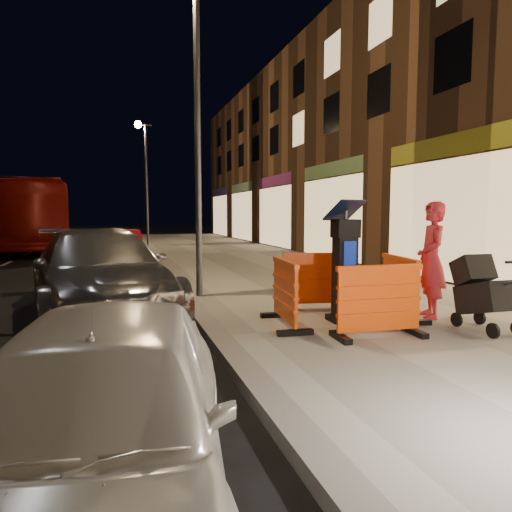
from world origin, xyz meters
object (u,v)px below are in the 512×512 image
object	(u,v)px
car_red	(117,276)
bus_doubledecker	(38,250)
barrier_bldgside	(399,287)
stroller	(486,294)
barrier_kerbside	(285,293)
car_silver	(101,315)
man	(431,260)
barrier_back	(318,281)
parking_kiosk	(345,265)
barrier_front	(379,301)

from	to	relation	value
car_red	bus_doubledecker	distance (m)	11.47
barrier_bldgside	stroller	xyz separation A→B (m)	(0.63, -1.09, 0.03)
barrier_kerbside	stroller	bearing A→B (deg)	-107.36
car_silver	man	distance (m)	5.56
bus_doubledecker	stroller	bearing A→B (deg)	-71.95
barrier_back	bus_doubledecker	xyz separation A→B (m)	(-6.90, 17.15, -0.63)
car_silver	car_red	bearing A→B (deg)	77.27
barrier_back	man	distance (m)	1.84
bus_doubledecker	man	size ratio (longest dim) A/B	6.53
parking_kiosk	stroller	world-z (taller)	parking_kiosk
man	barrier_bldgside	bearing A→B (deg)	-91.48
barrier_back	stroller	size ratio (longest dim) A/B	1.20
barrier_front	parking_kiosk	bearing A→B (deg)	92.83
barrier_back	car_red	distance (m)	7.10
parking_kiosk	bus_doubledecker	bearing A→B (deg)	118.69
car_silver	barrier_back	bearing A→B (deg)	-28.93
barrier_kerbside	man	xyz separation A→B (m)	(2.33, -0.19, 0.42)
barrier_front	car_silver	size ratio (longest dim) A/B	0.24
barrier_bldgside	car_red	bearing A→B (deg)	40.12
barrier_back	man	world-z (taller)	man
barrier_kerbside	car_red	xyz separation A→B (m)	(-2.32, 7.22, -0.63)
barrier_front	barrier_bldgside	bearing A→B (deg)	47.83
parking_kiosk	barrier_kerbside	world-z (taller)	parking_kiosk
parking_kiosk	man	size ratio (longest dim) A/B	0.95
barrier_kerbside	barrier_bldgside	xyz separation A→B (m)	(1.90, 0.00, 0.00)
parking_kiosk	barrier_kerbside	size ratio (longest dim) A/B	1.40
car_silver	bus_doubledecker	world-z (taller)	bus_doubledecker
barrier_bldgside	bus_doubledecker	distance (m)	19.74
barrier_front	barrier_back	world-z (taller)	same
car_red	bus_doubledecker	xyz separation A→B (m)	(-3.63, 10.88, 0.00)
parking_kiosk	stroller	distance (m)	1.95
bus_doubledecker	barrier_back	bearing A→B (deg)	-73.89
barrier_back	barrier_bldgside	distance (m)	1.34
barrier_bldgside	man	xyz separation A→B (m)	(0.43, -0.19, 0.42)
barrier_back	barrier_kerbside	bearing A→B (deg)	-124.17
car_silver	stroller	distance (m)	6.11
man	stroller	world-z (taller)	man
barrier_bldgside	man	bearing A→B (deg)	-103.33
car_red	man	distance (m)	8.81
man	car_red	bearing A→B (deg)	-126.19
parking_kiosk	stroller	xyz separation A→B (m)	(1.58, -1.09, -0.35)
car_red	barrier_kerbside	bearing A→B (deg)	-75.27
car_red	bus_doubledecker	size ratio (longest dim) A/B	0.33
car_red	man	bearing A→B (deg)	-60.95
parking_kiosk	stroller	size ratio (longest dim) A/B	1.68
car_red	stroller	size ratio (longest dim) A/B	3.86
parking_kiosk	barrier_front	distance (m)	1.02
car_silver	barrier_bldgside	bearing A→B (deg)	-35.65
stroller	barrier_front	bearing A→B (deg)	176.79
barrier_bldgside	man	distance (m)	0.63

